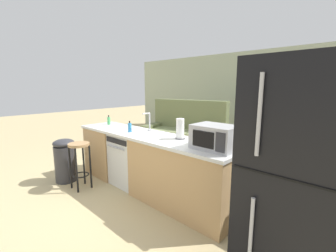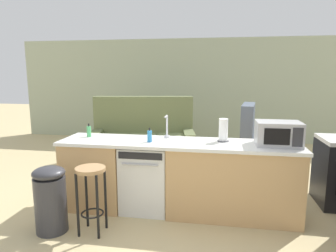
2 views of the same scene
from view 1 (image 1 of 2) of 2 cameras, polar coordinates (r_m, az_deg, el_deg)
ground_plane at (r=3.80m, az=-6.56°, el=-15.16°), size 24.00×24.00×0.00m
wall_back at (r=6.82m, az=23.27°, el=6.63°), size 10.00×0.06×2.60m
kitchen_counter at (r=3.47m, az=-4.10°, el=-10.11°), size 2.94×0.66×0.90m
dishwasher at (r=3.82m, az=-9.15°, el=-8.25°), size 0.58×0.61×0.84m
stove_range at (r=3.00m, az=35.17°, el=-14.70°), size 0.76×0.68×0.90m
refrigerator at (r=1.82m, az=31.38°, el=-14.72°), size 0.72×0.73×1.79m
microwave at (r=2.63m, az=11.92°, el=-2.79°), size 0.50×0.37×0.28m
sink_faucet at (r=3.62m, az=-4.86°, el=0.76°), size 0.07×0.18×0.30m
paper_towel_roll at (r=3.07m, az=3.11°, el=-0.76°), size 0.14×0.14×0.28m
soap_bottle at (r=3.59m, az=-9.69°, el=-0.35°), size 0.06×0.06×0.18m
dish_soap_bottle at (r=4.38m, az=-14.80°, el=1.33°), size 0.06×0.06×0.18m
bar_stool at (r=3.82m, az=-21.54°, el=-7.07°), size 0.32×0.32×0.74m
trash_bin at (r=4.25m, az=-24.70°, el=-7.80°), size 0.35×0.35×0.74m
couch at (r=5.69m, az=4.36°, el=-2.33°), size 2.13×1.24×1.27m
armchair at (r=4.38m, az=24.37°, el=-7.63°), size 0.91×0.95×1.20m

